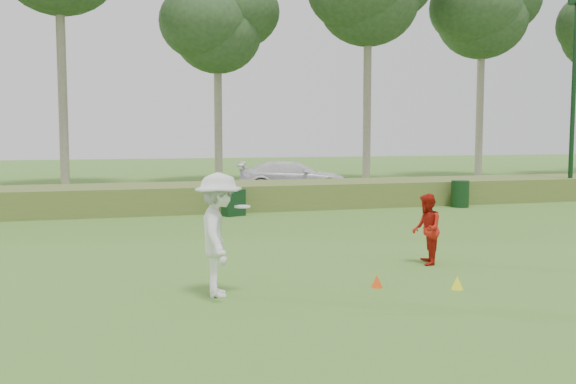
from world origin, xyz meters
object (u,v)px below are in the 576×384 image
object	(u,v)px
cone_yellow	(457,283)
car_right	(293,177)
trash_bin	(460,194)
player_white	(219,235)
lamp_post	(575,61)
utility_cabinet	(233,203)
player_red	(427,229)
cone_orange	(377,281)

from	to	relation	value
cone_yellow	car_right	xyz separation A→B (m)	(2.33, 17.64, 0.66)
trash_bin	car_right	bearing A→B (deg)	123.98
car_right	player_white	bearing A→B (deg)	174.19
lamp_post	utility_cabinet	distance (m)	15.09
player_red	cone_yellow	bearing A→B (deg)	7.08
player_white	cone_orange	distance (m)	2.92
player_red	car_right	xyz separation A→B (m)	(1.81, 15.57, 0.04)
cone_orange	utility_cabinet	xyz separation A→B (m)	(-0.45, 10.40, 0.32)
player_white	player_red	size ratio (longest dim) A/B	1.40
cone_yellow	car_right	bearing A→B (deg)	82.49
player_white	trash_bin	distance (m)	14.97
utility_cabinet	trash_bin	distance (m)	8.50
utility_cabinet	cone_orange	bearing A→B (deg)	-110.77
player_red	utility_cabinet	distance (m)	9.13
cone_yellow	trash_bin	distance (m)	12.96
car_right	trash_bin	bearing A→B (deg)	-131.20
player_white	car_right	bearing A→B (deg)	-12.32
trash_bin	lamp_post	bearing A→B (deg)	9.69
lamp_post	car_right	xyz separation A→B (m)	(-10.08, 5.63, -4.82)
cone_yellow	player_white	bearing A→B (deg)	169.99
lamp_post	player_red	size ratio (longest dim) A/B	5.57
player_white	car_right	distance (m)	18.09
player_white	player_red	distance (m)	4.77
utility_cabinet	car_right	bearing A→B (deg)	35.62
player_white	cone_yellow	distance (m)	4.21
trash_bin	utility_cabinet	bearing A→B (deg)	-179.12
player_red	utility_cabinet	size ratio (longest dim) A/B	1.68
player_red	cone_yellow	xyz separation A→B (m)	(-0.52, -2.07, -0.62)
lamp_post	utility_cabinet	bearing A→B (deg)	-175.58
lamp_post	player_white	distance (m)	20.47
cone_yellow	cone_orange	bearing A→B (deg)	158.15
cone_yellow	utility_cabinet	distance (m)	11.06
player_red	cone_yellow	distance (m)	2.22
player_red	trash_bin	distance (m)	10.94
player_white	cone_yellow	xyz separation A→B (m)	(4.05, -0.71, -0.91)
player_red	cone_yellow	world-z (taller)	player_red
utility_cabinet	player_white	bearing A→B (deg)	-126.01
cone_orange	trash_bin	world-z (taller)	trash_bin
cone_yellow	utility_cabinet	xyz separation A→B (m)	(-1.74, 10.92, 0.32)
cone_yellow	trash_bin	bearing A→B (deg)	58.51
utility_cabinet	player_red	bearing A→B (deg)	-98.95
player_white	cone_orange	world-z (taller)	player_white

